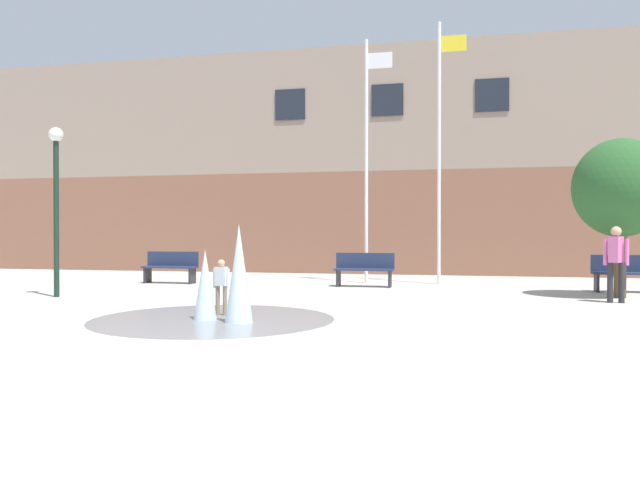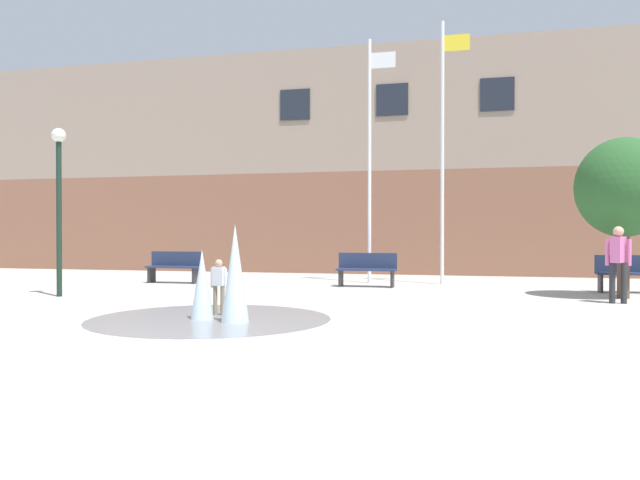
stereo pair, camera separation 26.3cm
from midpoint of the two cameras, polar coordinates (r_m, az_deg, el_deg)
ground_plane at (r=6.80m, az=-10.76°, el=-11.73°), size 100.00×100.00×0.00m
library_building at (r=24.89m, az=6.69°, el=6.59°), size 36.00×6.05×8.05m
splash_fountain at (r=10.54m, az=-9.36°, el=-4.25°), size 4.09×4.09×1.60m
park_bench_left_of_flagpoles at (r=18.54m, az=-13.89°, el=-2.37°), size 1.60×0.44×0.91m
park_bench_center at (r=16.86m, az=3.63°, el=-2.66°), size 1.60×0.44×0.91m
park_bench_under_right_flagpole at (r=16.96m, az=25.84°, el=-2.70°), size 1.60×0.44×0.91m
child_with_pink_shirt at (r=11.16m, az=-9.68°, el=-3.86°), size 0.31×0.15×0.99m
adult_near_bench at (r=14.27m, az=24.97°, el=-1.50°), size 0.50×0.39×1.59m
flagpole_left at (r=18.29m, az=3.95°, el=7.92°), size 0.80×0.10×7.06m
flagpole_right at (r=18.11m, az=10.52°, el=8.55°), size 0.80×0.10×7.41m
lamp_post_left_lane at (r=15.40m, az=-23.43°, el=4.55°), size 0.32×0.32×3.84m
street_tree_near_building at (r=15.46m, az=25.34°, el=4.29°), size 2.08×2.08×3.57m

